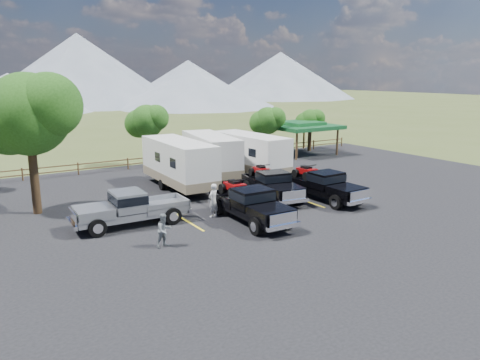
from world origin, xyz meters
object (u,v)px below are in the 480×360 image
rig_center (271,184)px  rig_left (250,203)px  tree_big_nw (27,114)px  trailer_center (211,155)px  trailer_right (250,154)px  person_b (164,230)px  rig_right (323,184)px  pavilion (301,126)px  pickup_silver (131,207)px  person_a (213,200)px  trailer_left (179,164)px

rig_center → rig_left: bearing=-129.8°
tree_big_nw → trailer_center: 13.83m
trailer_right → person_b: size_ratio=5.83×
trailer_right → rig_left: bearing=-126.8°
rig_center → rig_right: (2.54, -1.98, 0.03)m
tree_big_nw → person_b: (4.03, -8.74, -4.77)m
pavilion → pickup_silver: bearing=-149.3°
rig_left → rig_center: 4.96m
rig_left → person_a: bearing=128.0°
rig_center → person_a: bearing=-153.6°
pavilion → person_b: bearing=-142.2°
pickup_silver → person_a: size_ratio=3.29×
trailer_center → trailer_right: (2.92, -0.95, -0.02)m
rig_right → person_a: size_ratio=3.26×
person_a → tree_big_nw: bearing=-59.1°
rig_left → pickup_silver: size_ratio=1.00×
tree_big_nw → pickup_silver: size_ratio=1.28×
rig_left → rig_right: (6.29, 1.25, -0.01)m
pavilion → person_b: pavilion is taller
pavilion → trailer_right: (-9.73, -5.78, -1.09)m
pavilion → trailer_left: trailer_left is taller
tree_big_nw → trailer_right: size_ratio=0.86×
trailer_left → person_b: trailer_left is taller
tree_big_nw → person_b: tree_big_nw is taller
tree_big_nw → rig_left: bearing=-38.8°
person_a → rig_center: bearing=173.5°
tree_big_nw → rig_left: 12.91m
rig_left → trailer_center: trailer_center is taller
tree_big_nw → rig_left: tree_big_nw is taller
rig_center → trailer_left: trailer_left is taller
trailer_center → person_a: trailer_center is taller
trailer_right → person_a: 11.15m
rig_left → trailer_right: bearing=58.1°
rig_left → rig_center: bearing=42.1°
rig_center → trailer_left: size_ratio=0.64×
pavilion → pickup_silver: 25.30m
trailer_left → trailer_center: (3.60, 2.11, -0.05)m
tree_big_nw → person_a: size_ratio=4.22×
rig_center → person_a: (-5.02, -1.53, -0.01)m
pavilion → person_b: size_ratio=3.95×
rig_right → person_a: 7.58m
trailer_center → tree_big_nw: bearing=-156.6°
rig_right → person_b: (-11.67, -2.42, -0.18)m
rig_right → trailer_center: trailer_center is taller
trailer_center → person_b: 14.85m
tree_big_nw → rig_center: size_ratio=1.29×
trailer_right → rig_center: bearing=-115.6°
trailer_center → pickup_silver: bearing=-128.7°
trailer_right → person_a: bearing=-137.1°
person_a → rig_right: bearing=153.2°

